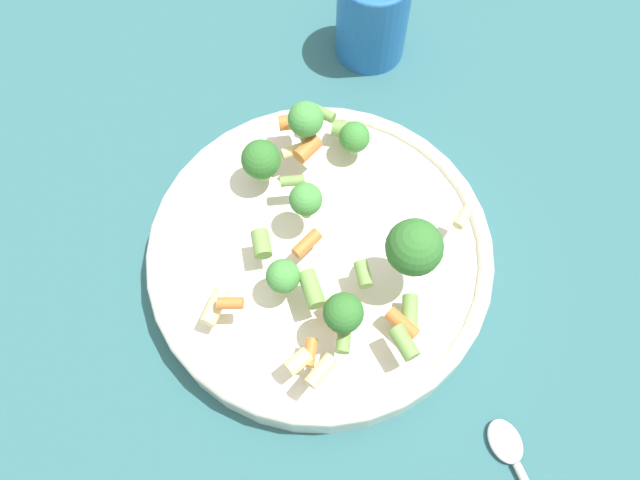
% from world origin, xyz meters
% --- Properties ---
extents(ground_plane, '(3.00, 3.00, 0.00)m').
position_xyz_m(ground_plane, '(0.00, 0.00, 0.00)').
color(ground_plane, '#2D6066').
extents(bowl, '(0.30, 0.30, 0.04)m').
position_xyz_m(bowl, '(0.00, 0.00, 0.02)').
color(bowl, silver).
rests_on(bowl, ground_plane).
extents(pasta_salad, '(0.24, 0.25, 0.08)m').
position_xyz_m(pasta_salad, '(-0.01, 0.00, 0.08)').
color(pasta_salad, '#8CB766').
rests_on(pasta_salad, bowl).
extents(cup, '(0.07, 0.07, 0.10)m').
position_xyz_m(cup, '(-0.16, -0.21, 0.05)').
color(cup, '#2366B2').
rests_on(cup, ground_plane).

